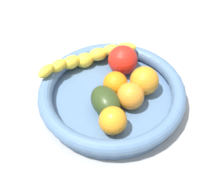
% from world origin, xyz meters
% --- Properties ---
extents(kitchen_counter, '(1.20, 1.20, 0.03)m').
position_xyz_m(kitchen_counter, '(0.00, 0.00, 0.01)').
color(kitchen_counter, '#9E9E9A').
rests_on(kitchen_counter, ground).
extents(fruit_bowl, '(0.34, 0.34, 0.05)m').
position_xyz_m(fruit_bowl, '(0.00, 0.00, 0.06)').
color(fruit_bowl, slate).
rests_on(fruit_bowl, kitchen_counter).
extents(banana_draped_left, '(0.16, 0.22, 0.06)m').
position_xyz_m(banana_draped_left, '(0.09, 0.08, 0.08)').
color(banana_draped_left, yellow).
rests_on(banana_draped_left, fruit_bowl).
extents(orange_front, '(0.06, 0.06, 0.06)m').
position_xyz_m(orange_front, '(0.01, -0.01, 0.08)').
color(orange_front, orange).
rests_on(orange_front, fruit_bowl).
extents(orange_mid_left, '(0.06, 0.06, 0.06)m').
position_xyz_m(orange_mid_left, '(-0.02, -0.04, 0.08)').
color(orange_mid_left, orange).
rests_on(orange_mid_left, fruit_bowl).
extents(orange_mid_right, '(0.06, 0.06, 0.06)m').
position_xyz_m(orange_mid_right, '(-0.09, -0.02, 0.08)').
color(orange_mid_right, orange).
rests_on(orange_mid_right, fruit_bowl).
extents(orange_rear, '(0.07, 0.07, 0.07)m').
position_xyz_m(orange_rear, '(0.03, -0.07, 0.08)').
color(orange_rear, orange).
rests_on(orange_rear, fruit_bowl).
extents(tomato_red, '(0.07, 0.07, 0.07)m').
position_xyz_m(tomato_red, '(0.09, -0.01, 0.09)').
color(tomato_red, red).
rests_on(tomato_red, fruit_bowl).
extents(avocado_dark, '(0.10, 0.10, 0.06)m').
position_xyz_m(avocado_dark, '(-0.04, 0.01, 0.08)').
color(avocado_dark, '#2E401B').
rests_on(avocado_dark, fruit_bowl).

